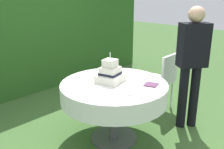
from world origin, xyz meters
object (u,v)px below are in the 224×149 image
Objects in this scene: garden_chair at (163,77)px; standing_person at (192,60)px; serving_plate_near at (132,77)px; napkin_stack at (151,85)px; wedding_cake at (110,74)px; cake_table at (114,92)px; serving_plate_far at (129,92)px.

standing_person reaches higher than garden_chair.
napkin_stack reaches higher than serving_plate_near.
garden_chair is (0.78, 0.04, -0.20)m from serving_plate_near.
garden_chair is at bearing 2.77° from serving_plate_near.
garden_chair is at bearing -2.49° from wedding_cake.
napkin_stack is at bearing -55.42° from cake_table.
serving_plate_far is at bearing 170.43° from standing_person.
wedding_cake is at bearing 164.81° from serving_plate_near.
cake_table is 8.65× the size of serving_plate_far.
wedding_cake is 1.08m from standing_person.
napkin_stack reaches higher than cake_table.
standing_person is (-0.18, -0.52, 0.39)m from garden_chair.
standing_person is at bearing -9.57° from serving_plate_far.
wedding_cake is at bearing 74.38° from serving_plate_far.
serving_plate_far reaches higher than cake_table.
standing_person reaches higher than wedding_cake.
garden_chair is 0.67m from standing_person.
cake_table is 3.53× the size of wedding_cake.
serving_plate_near and serving_plate_far have the same top height.
serving_plate_far is 0.09× the size of standing_person.
napkin_stack is at bearing -156.08° from garden_chair.
serving_plate_far is at bearing -163.91° from garden_chair.
wedding_cake is 0.34m from serving_plate_near.
serving_plate_near is at bearing 36.09° from serving_plate_far.
wedding_cake reaches higher than serving_plate_far.
serving_plate_far is 0.35m from napkin_stack.
garden_chair reaches higher than serving_plate_near.
garden_chair reaches higher than napkin_stack.
wedding_cake reaches higher than garden_chair.
cake_table is 8.93× the size of napkin_stack.
garden_chair is (1.09, -0.05, -0.30)m from wedding_cake.
standing_person is at bearing -31.84° from wedding_cake.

